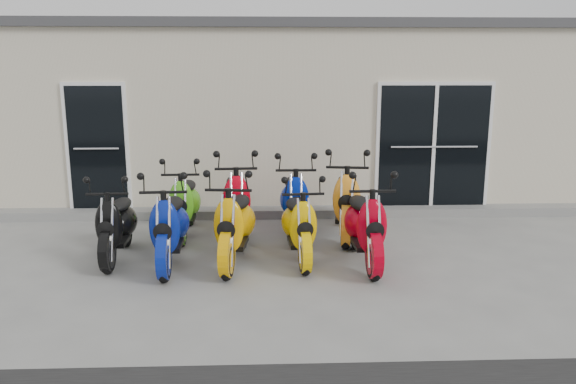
% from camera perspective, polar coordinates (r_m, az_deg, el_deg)
% --- Properties ---
extents(ground, '(80.00, 80.00, 0.00)m').
position_cam_1_polar(ground, '(7.88, 0.17, -6.27)').
color(ground, gray).
rests_on(ground, ground).
extents(building, '(14.00, 6.00, 3.20)m').
position_cam_1_polar(building, '(12.70, -0.80, 8.23)').
color(building, beige).
rests_on(building, ground).
extents(roof_cap, '(14.20, 6.20, 0.16)m').
position_cam_1_polar(roof_cap, '(12.69, -0.83, 15.82)').
color(roof_cap, '#3F3F42').
rests_on(roof_cap, building).
extents(front_step, '(14.00, 0.40, 0.15)m').
position_cam_1_polar(front_step, '(9.80, -0.32, -2.07)').
color(front_step, gray).
rests_on(front_step, ground).
extents(door_left, '(1.07, 0.08, 2.22)m').
position_cam_1_polar(door_left, '(10.13, -18.82, 4.58)').
color(door_left, black).
rests_on(door_left, front_step).
extents(door_right, '(2.02, 0.08, 2.22)m').
position_cam_1_polar(door_right, '(10.14, 14.55, 4.85)').
color(door_right, black).
rests_on(door_right, front_step).
extents(scooter_front_black, '(0.66, 1.67, 1.22)m').
position_cam_1_polar(scooter_front_black, '(7.84, -17.09, -2.28)').
color(scooter_front_black, black).
rests_on(scooter_front_black, ground).
extents(scooter_front_blue, '(0.72, 1.82, 1.32)m').
position_cam_1_polar(scooter_front_blue, '(7.41, -11.98, -2.43)').
color(scooter_front_blue, navy).
rests_on(scooter_front_blue, ground).
extents(scooter_front_orange_a, '(0.85, 1.87, 1.34)m').
position_cam_1_polar(scooter_front_orange_a, '(7.36, -5.45, -2.27)').
color(scooter_front_orange_a, '#EDA403').
rests_on(scooter_front_orange_a, ground).
extents(scooter_front_orange_b, '(0.73, 1.71, 1.23)m').
position_cam_1_polar(scooter_front_orange_b, '(7.45, 1.13, -2.44)').
color(scooter_front_orange_b, '#F2BD00').
rests_on(scooter_front_orange_b, ground).
extents(scooter_front_red, '(0.69, 1.81, 1.33)m').
position_cam_1_polar(scooter_front_red, '(7.36, 7.85, -2.35)').
color(scooter_front_red, '#B10014').
rests_on(scooter_front_red, ground).
extents(scooter_back_green, '(0.67, 1.74, 1.28)m').
position_cam_1_polar(scooter_back_green, '(8.70, -10.47, -0.33)').
color(scooter_back_green, '#4DB11B').
rests_on(scooter_back_green, ground).
extents(scooter_back_red, '(0.82, 1.95, 1.41)m').
position_cam_1_polar(scooter_back_red, '(8.52, -5.29, 0.01)').
color(scooter_back_red, red).
rests_on(scooter_back_red, ground).
extents(scooter_back_blue, '(0.68, 1.85, 1.36)m').
position_cam_1_polar(scooter_back_blue, '(8.55, 0.67, -0.05)').
color(scooter_back_blue, '#011A97').
rests_on(scooter_back_blue, ground).
extents(scooter_back_yellow, '(0.97, 2.00, 1.42)m').
position_cam_1_polar(scooter_back_yellow, '(8.58, 6.00, 0.12)').
color(scooter_back_yellow, orange).
rests_on(scooter_back_yellow, ground).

